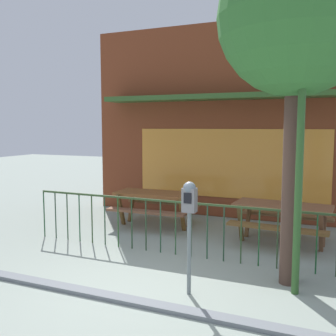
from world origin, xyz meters
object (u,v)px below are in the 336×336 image
at_px(parking_meter_near, 189,208).
at_px(picnic_table_left, 155,199).
at_px(picnic_table_right, 282,213).
at_px(street_lamp, 302,101).
at_px(street_tree, 297,20).

bearing_deg(parking_meter_near, picnic_table_left, 121.94).
relative_size(picnic_table_right, parking_meter_near, 1.23).
relative_size(picnic_table_left, parking_meter_near, 1.20).
xyz_separation_m(picnic_table_left, picnic_table_right, (2.82, -0.28, 0.00)).
distance_m(picnic_table_left, parking_meter_near, 3.73).
bearing_deg(parking_meter_near, street_lamp, 23.56).
xyz_separation_m(picnic_table_left, street_lamp, (3.28, -2.55, 1.98)).
bearing_deg(picnic_table_right, picnic_table_left, 174.31).
bearing_deg(street_lamp, parking_meter_near, -156.44).
relative_size(picnic_table_left, picnic_table_right, 0.98).
distance_m(picnic_table_left, street_lamp, 4.60).
distance_m(picnic_table_right, street_tree, 3.67).
bearing_deg(picnic_table_left, street_lamp, -37.88).
bearing_deg(street_tree, picnic_table_left, 144.76).
distance_m(street_tree, street_lamp, 1.16).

